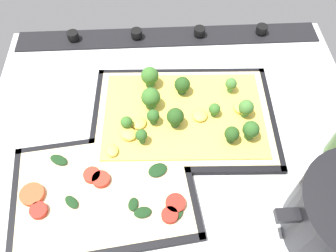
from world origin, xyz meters
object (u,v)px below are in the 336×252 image
object	(u,v)px
baking_tray_back	(104,193)
baking_tray_front	(183,118)
broccoli_pizza	(184,113)
veggie_pizza_back	(104,192)

from	to	relation	value
baking_tray_back	baking_tray_front	bearing A→B (deg)	-134.49
broccoli_pizza	veggie_pizza_back	bearing A→B (deg)	45.98
baking_tray_front	veggie_pizza_back	bearing A→B (deg)	45.76
veggie_pizza_back	baking_tray_back	bearing A→B (deg)	-85.72
baking_tray_front	baking_tray_back	distance (cm)	22.48
baking_tray_back	veggie_pizza_back	xyz separation A→B (cm)	(-0.01, 0.13, 0.71)
baking_tray_back	veggie_pizza_back	bearing A→B (deg)	94.28
baking_tray_front	veggie_pizza_back	size ratio (longest dim) A/B	1.19
broccoli_pizza	veggie_pizza_back	world-z (taller)	broccoli_pizza
broccoli_pizza	baking_tray_back	xyz separation A→B (cm)	(15.70, 16.11, -1.59)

